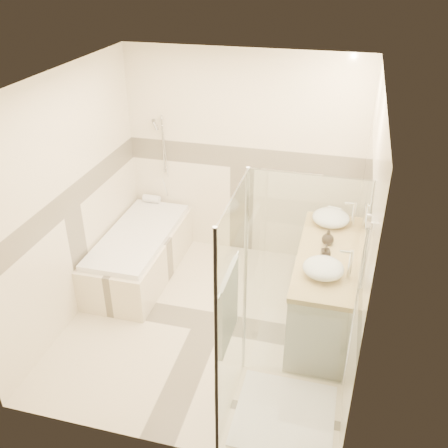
% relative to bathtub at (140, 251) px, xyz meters
% --- Properties ---
extents(room, '(2.82, 3.02, 2.52)m').
position_rel_bathtub_xyz_m(room, '(1.08, -0.64, 0.95)').
color(room, beige).
rests_on(room, ground).
extents(bathtub, '(0.75, 1.70, 0.56)m').
position_rel_bathtub_xyz_m(bathtub, '(0.00, 0.00, 0.00)').
color(bathtub, beige).
rests_on(bathtub, ground).
extents(vanity, '(0.58, 1.62, 0.85)m').
position_rel_bathtub_xyz_m(vanity, '(2.15, -0.35, 0.12)').
color(vanity, white).
rests_on(vanity, ground).
extents(shower_enclosure, '(0.96, 0.93, 2.04)m').
position_rel_bathtub_xyz_m(shower_enclosure, '(1.86, -1.62, 0.20)').
color(shower_enclosure, beige).
rests_on(shower_enclosure, ground).
extents(vessel_sink_near, '(0.39, 0.39, 0.16)m').
position_rel_bathtub_xyz_m(vessel_sink_near, '(2.13, 0.22, 0.62)').
color(vessel_sink_near, white).
rests_on(vessel_sink_near, vanity).
extents(vessel_sink_far, '(0.37, 0.37, 0.15)m').
position_rel_bathtub_xyz_m(vessel_sink_far, '(2.13, -0.74, 0.62)').
color(vessel_sink_far, white).
rests_on(vessel_sink_far, vanity).
extents(faucet_near, '(0.12, 0.03, 0.29)m').
position_rel_bathtub_xyz_m(faucet_near, '(2.35, 0.22, 0.71)').
color(faucet_near, silver).
rests_on(faucet_near, vanity).
extents(faucet_far, '(0.12, 0.03, 0.29)m').
position_rel_bathtub_xyz_m(faucet_far, '(2.35, -0.74, 0.71)').
color(faucet_far, silver).
rests_on(faucet_far, vanity).
extents(amenity_bottle_a, '(0.10, 0.10, 0.18)m').
position_rel_bathtub_xyz_m(amenity_bottle_a, '(2.13, -0.50, 0.63)').
color(amenity_bottle_a, black).
rests_on(amenity_bottle_a, vanity).
extents(amenity_bottle_b, '(0.13, 0.13, 0.16)m').
position_rel_bathtub_xyz_m(amenity_bottle_b, '(2.13, -0.19, 0.62)').
color(amenity_bottle_b, black).
rests_on(amenity_bottle_b, vanity).
extents(folded_towels, '(0.20, 0.27, 0.08)m').
position_rel_bathtub_xyz_m(folded_towels, '(2.13, 0.37, 0.58)').
color(folded_towels, white).
rests_on(folded_towels, vanity).
extents(rolled_towel, '(0.22, 0.10, 0.10)m').
position_rel_bathtub_xyz_m(rolled_towel, '(-0.13, 0.77, 0.30)').
color(rolled_towel, white).
rests_on(rolled_towel, bathtub).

